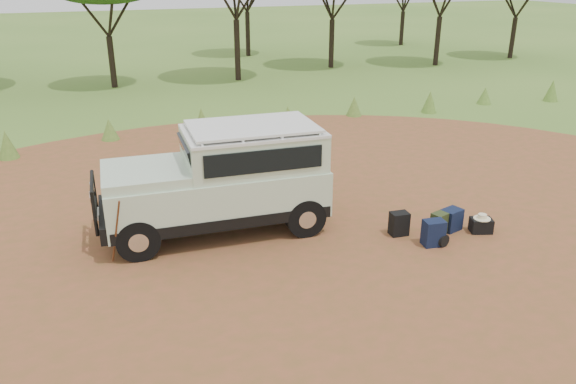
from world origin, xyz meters
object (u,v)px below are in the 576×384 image
object	(u,v)px
hard_case	(481,225)
duffel_navy	(451,220)
backpack_black	(399,224)
walking_staff	(116,232)
backpack_navy	(433,233)
safari_vehicle	(223,182)
backpack_olive	(439,223)

from	to	relation	value
hard_case	duffel_navy	bearing A→B (deg)	168.07
backpack_black	walking_staff	bearing A→B (deg)	177.14
walking_staff	backpack_black	bearing A→B (deg)	-31.70
backpack_black	duffel_navy	distance (m)	1.20
backpack_navy	safari_vehicle	bearing A→B (deg)	156.62
safari_vehicle	duffel_navy	distance (m)	4.98
safari_vehicle	duffel_navy	xyz separation A→B (m)	(4.55, -1.82, -0.87)
safari_vehicle	hard_case	world-z (taller)	safari_vehicle
safari_vehicle	backpack_black	world-z (taller)	safari_vehicle
backpack_navy	backpack_olive	size ratio (longest dim) A/B	1.14
duffel_navy	walking_staff	bearing A→B (deg)	156.18
backpack_navy	walking_staff	bearing A→B (deg)	174.30
safari_vehicle	backpack_olive	distance (m)	4.69
safari_vehicle	walking_staff	size ratio (longest dim) A/B	3.18
backpack_black	hard_case	world-z (taller)	backpack_black
backpack_navy	duffel_navy	xyz separation A→B (m)	(0.79, 0.46, -0.03)
backpack_navy	hard_case	bearing A→B (deg)	13.50
safari_vehicle	hard_case	bearing A→B (deg)	-19.19
backpack_navy	duffel_navy	world-z (taller)	backpack_navy
backpack_olive	backpack_black	bearing A→B (deg)	145.47
backpack_olive	hard_case	bearing A→B (deg)	-32.84
walking_staff	hard_case	xyz separation A→B (m)	(7.41, -1.33, -0.56)
backpack_navy	duffel_navy	size ratio (longest dim) A/B	1.14
walking_staff	hard_case	bearing A→B (deg)	-33.98
backpack_olive	duffel_navy	distance (m)	0.36
duffel_navy	backpack_olive	bearing A→B (deg)	175.10
walking_staff	backpack_navy	size ratio (longest dim) A/B	2.76
walking_staff	backpack_olive	xyz separation A→B (m)	(6.52, -1.07, -0.48)
backpack_black	backpack_olive	bearing A→B (deg)	-13.32
walking_staff	backpack_black	world-z (taller)	walking_staff
safari_vehicle	walking_staff	bearing A→B (deg)	-156.80
backpack_navy	hard_case	world-z (taller)	backpack_navy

